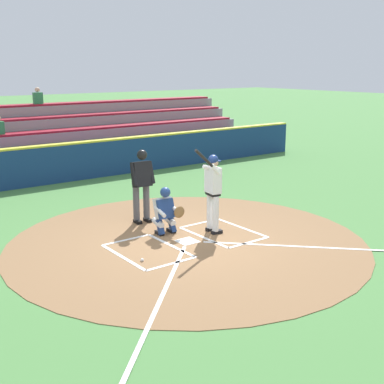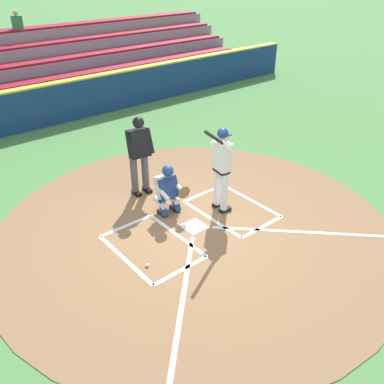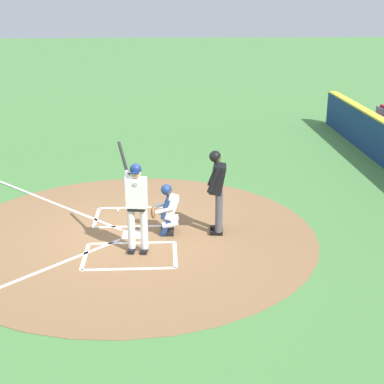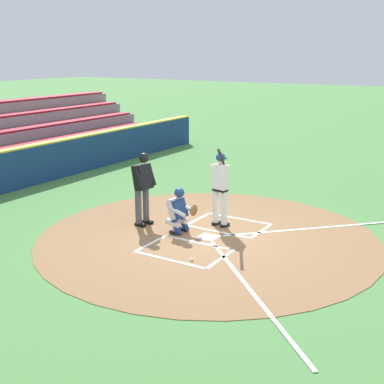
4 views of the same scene
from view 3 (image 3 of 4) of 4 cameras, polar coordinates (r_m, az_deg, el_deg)
ground_plane at (r=12.43m, az=-5.99°, el=-4.33°), size 120.00×120.00×0.00m
dirt_circle at (r=12.43m, az=-5.99°, el=-4.31°), size 8.00×8.00×0.01m
home_plate_and_chalk at (r=12.51m, az=-10.03°, el=-4.31°), size 7.93×4.91×0.01m
batter at (r=11.22m, az=-5.64°, el=-0.92°), size 1.00×0.62×2.13m
catcher at (r=12.24m, az=-2.49°, el=-1.64°), size 0.59×0.63×1.13m
plate_umpire at (r=12.11m, az=2.56°, el=0.58°), size 0.60×0.45×1.86m
baseball at (r=13.78m, az=-7.49°, el=-1.81°), size 0.07×0.07×0.07m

